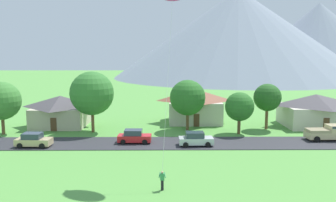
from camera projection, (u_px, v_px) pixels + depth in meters
name	position (u px, v px, depth m)	size (l,w,h in m)	color
road_strip	(167.00, 143.00, 43.60)	(160.00, 6.18, 0.08)	#2D2D33
mountain_west_ridge	(237.00, 34.00, 154.71)	(111.18, 111.18, 39.10)	gray
mountain_far_east_ridge	(318.00, 39.00, 180.24)	(84.61, 84.61, 36.70)	gray
house_leftmost	(195.00, 105.00, 56.45)	(9.06, 7.48, 5.51)	beige
house_left_center	(315.00, 110.00, 53.67)	(10.50, 8.39, 4.99)	beige
house_right_center	(61.00, 110.00, 53.59)	(8.46, 7.98, 4.77)	beige
tree_near_left	(239.00, 107.00, 48.22)	(4.07, 4.07, 5.94)	brown
tree_left_of_center	(1.00, 101.00, 47.77)	(5.34, 5.34, 7.45)	brown
tree_center	(92.00, 93.00, 48.98)	(6.26, 6.26, 8.80)	brown
tree_right_of_center	(267.00, 98.00, 51.05)	(4.09, 4.09, 6.85)	brown
tree_near_right	(188.00, 98.00, 50.41)	(5.25, 5.25, 7.49)	brown
parked_car_red_west_end	(134.00, 137.00, 43.60)	(4.24, 2.15, 1.68)	red
parked_car_tan_mid_west	(33.00, 140.00, 41.83)	(4.28, 2.23, 1.68)	tan
parked_car_silver_mid_east	(196.00, 139.00, 42.34)	(4.26, 2.19, 1.68)	#B7BCC1
pickup_truck_sand_west_side	(327.00, 133.00, 44.94)	(5.27, 2.48, 1.99)	#C6B284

